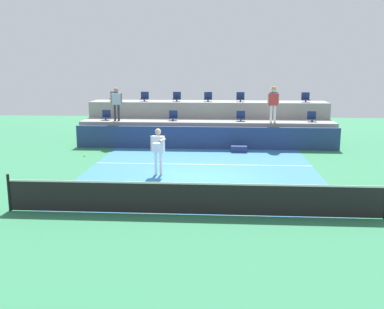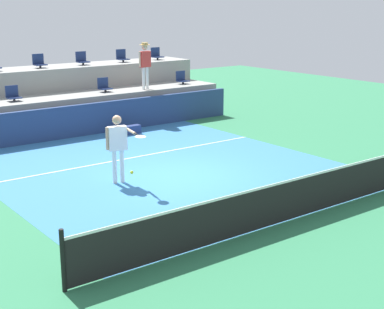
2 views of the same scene
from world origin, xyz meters
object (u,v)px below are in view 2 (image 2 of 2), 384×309
object	(u,v)px
stadium_chair_upper_center	(39,62)
tennis_player	(118,142)
stadium_chair_lower_far_right	(182,79)
stadium_chair_lower_right	(104,86)
stadium_chair_upper_far_right	(156,55)
tennis_ball	(132,172)
stadium_chair_upper_mid_right	(82,59)
equipment_bag	(130,130)
stadium_chair_lower_left	(13,95)
spectator_with_hat	(145,61)
stadium_chair_upper_right	(122,57)

from	to	relation	value
stadium_chair_upper_center	tennis_player	distance (m)	8.79
stadium_chair_lower_far_right	tennis_player	world-z (taller)	stadium_chair_lower_far_right
stadium_chair_lower_right	stadium_chair_lower_far_right	distance (m)	3.61
stadium_chair_lower_far_right	stadium_chair_upper_far_right	xyz separation A→B (m)	(-0.03, 1.80, 0.85)
stadium_chair_lower_right	stadium_chair_lower_far_right	xyz separation A→B (m)	(3.61, 0.00, 0.00)
stadium_chair_lower_right	tennis_ball	distance (m)	11.41
stadium_chair_upper_mid_right	stadium_chair_upper_center	bearing A→B (deg)	180.00
tennis_player	equipment_bag	bearing A→B (deg)	56.08
tennis_ball	stadium_chair_upper_far_right	bearing A→B (deg)	54.45
stadium_chair_upper_center	tennis_player	world-z (taller)	stadium_chair_upper_center
stadium_chair_lower_left	equipment_bag	bearing A→B (deg)	-30.95
stadium_chair_lower_right	spectator_with_hat	distance (m)	1.86
tennis_player	stadium_chair_lower_right	bearing A→B (deg)	63.83
spectator_with_hat	stadium_chair_lower_left	bearing A→B (deg)	175.68
stadium_chair_lower_right	stadium_chair_upper_right	distance (m)	2.73
stadium_chair_lower_right	equipment_bag	world-z (taller)	stadium_chair_lower_right
stadium_chair_lower_far_right	stadium_chair_upper_center	distance (m)	5.71
stadium_chair_lower_right	stadium_chair_upper_mid_right	distance (m)	1.99
stadium_chair_lower_right	stadium_chair_upper_far_right	world-z (taller)	stadium_chair_upper_far_right
stadium_chair_lower_left	stadium_chair_upper_right	xyz separation A→B (m)	(5.36, 1.80, 0.85)
spectator_with_hat	stadium_chair_upper_mid_right	bearing A→B (deg)	125.42
stadium_chair_lower_right	stadium_chair_upper_far_right	size ratio (longest dim) A/B	1.00
stadium_chair_upper_mid_right	stadium_chair_upper_right	distance (m)	1.83
stadium_chair_lower_left	equipment_bag	distance (m)	4.14
stadium_chair_lower_right	stadium_chair_upper_far_right	xyz separation A→B (m)	(3.57, 1.80, 0.85)
stadium_chair_lower_left	stadium_chair_upper_right	bearing A→B (deg)	18.57
tennis_ball	stadium_chair_lower_right	bearing A→B (deg)	63.83
stadium_chair_lower_right	stadium_chair_lower_left	bearing A→B (deg)	180.00
equipment_bag	tennis_player	bearing A→B (deg)	-123.92
stadium_chair_upper_right	tennis_player	distance (m)	10.08
stadium_chair_lower_left	stadium_chair_lower_right	xyz separation A→B (m)	(3.50, 0.00, 0.00)
stadium_chair_upper_mid_right	tennis_player	bearing A→B (deg)	-111.42
stadium_chair_upper_right	tennis_ball	xyz separation A→B (m)	(-6.89, -12.04, -0.90)
stadium_chair_lower_far_right	tennis_player	distance (m)	9.69
equipment_bag	stadium_chair_upper_center	bearing A→B (deg)	112.89
stadium_chair_lower_far_right	equipment_bag	xyz separation A→B (m)	(-3.74, -2.02, -1.31)
stadium_chair_lower_left	stadium_chair_upper_far_right	size ratio (longest dim) A/B	1.00
stadium_chair_lower_left	tennis_ball	size ratio (longest dim) A/B	7.65
stadium_chair_upper_center	stadium_chair_upper_right	world-z (taller)	same
stadium_chair_lower_right	stadium_chair_upper_right	size ratio (longest dim) A/B	1.00
stadium_chair_upper_right	tennis_ball	world-z (taller)	stadium_chair_upper_right
stadium_chair_lower_far_right	stadium_chair_upper_far_right	distance (m)	1.99
tennis_ball	equipment_bag	xyz separation A→B (m)	(4.90, 8.22, -1.27)
spectator_with_hat	stadium_chair_upper_right	bearing A→B (deg)	82.87
spectator_with_hat	stadium_chair_lower_far_right	bearing A→B (deg)	10.78
stadium_chair_upper_right	tennis_player	xyz separation A→B (m)	(-5.18, -8.56, -1.22)
stadium_chair_lower_left	stadium_chair_lower_far_right	size ratio (longest dim) A/B	1.00
spectator_with_hat	equipment_bag	bearing A→B (deg)	-136.53
stadium_chair_lower_far_right	stadium_chair_lower_right	bearing A→B (deg)	180.00
stadium_chair_lower_left	stadium_chair_lower_far_right	xyz separation A→B (m)	(7.10, 0.00, 0.00)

